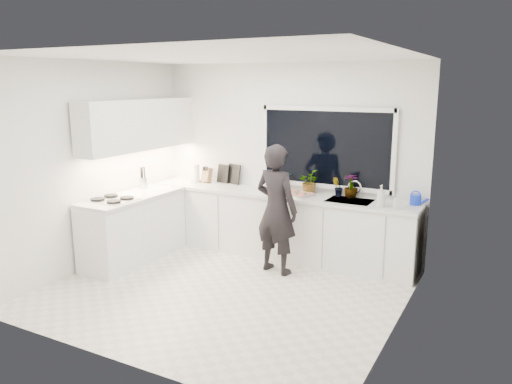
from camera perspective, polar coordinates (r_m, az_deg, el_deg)
The scene contains 25 objects.
floor at distance 6.06m, azimuth -3.73°, elevation -11.29°, with size 4.00×3.50×0.02m, color beige.
wall_back at distance 7.18m, azimuth 3.54°, elevation 3.78°, with size 4.00×0.02×2.70m, color white.
wall_left at distance 6.92m, azimuth -18.21°, elevation 2.86°, with size 0.02×3.50×2.70m, color white.
wall_right at distance 4.91m, azimuth 16.38°, elevation -0.69°, with size 0.02×3.50×2.70m, color white.
ceiling at distance 5.56m, azimuth -4.14°, elevation 15.34°, with size 4.00×3.50×0.02m, color white.
window at distance 6.90m, azimuth 7.99°, elevation 5.01°, with size 1.80×0.02×1.00m, color black.
base_cabinets_back at distance 7.10m, azimuth 2.40°, elevation -3.82°, with size 3.92×0.58×0.88m, color white.
base_cabinets_left at distance 7.13m, azimuth -13.79°, elevation -4.12°, with size 0.58×1.60×0.88m, color white.
countertop_back at distance 6.98m, azimuth 2.40°, elevation -0.21°, with size 3.94×0.62×0.04m, color silver.
countertop_left at distance 7.01m, azimuth -13.98°, elevation -0.52°, with size 0.62×1.60×0.04m, color silver.
upper_cabinets at distance 7.21m, azimuth -13.23°, elevation 7.51°, with size 0.34×2.10×0.70m, color white.
sink at distance 6.62m, azimuth 10.64°, elevation -1.38°, with size 0.58×0.42×0.14m, color silver.
faucet at distance 6.77m, azimuth 11.21°, elevation 0.30°, with size 0.03×0.03×0.22m, color silver.
stovetop at distance 6.77m, azimuth -16.10°, elevation -0.78°, with size 0.56×0.48×0.03m, color black.
person at distance 6.38m, azimuth 2.34°, elevation -1.98°, with size 0.61×0.40×1.68m, color black.
pizza_tray at distance 6.83m, azimuth 4.67°, elevation -0.22°, with size 0.43×0.32×0.03m, color silver.
pizza at distance 6.83m, azimuth 4.67°, elevation -0.08°, with size 0.40×0.28×0.01m, color #B21726.
watering_can at distance 6.57m, azimuth 17.77°, elevation -0.85°, with size 0.14×0.14×0.13m, color #1635D4.
paper_towel_roll at distance 7.76m, azimuth -6.87°, elevation 2.11°, with size 0.11×0.11×0.26m, color white.
knife_block at distance 7.70m, azimuth -5.64°, elevation 1.91°, with size 0.13×0.10×0.22m, color #9A7647.
utensil_crock at distance 7.44m, azimuth -12.75°, elevation 1.06°, with size 0.13×0.13×0.16m, color #B0B0B5.
picture_frame_large at distance 7.66m, azimuth -3.78°, elevation 2.11°, with size 0.22×0.02×0.28m, color black.
picture_frame_small at distance 7.56m, azimuth -2.54°, elevation 2.06°, with size 0.25×0.02×0.30m, color black.
herb_plants at distance 6.88m, azimuth 7.26°, elevation 1.03°, with size 1.09×0.38×0.33m.
soap_bottles at distance 6.31m, azimuth 14.77°, elevation -0.63°, with size 0.33×0.12×0.27m.
Camera 1 is at (2.95, -4.70, 2.41)m, focal length 35.00 mm.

